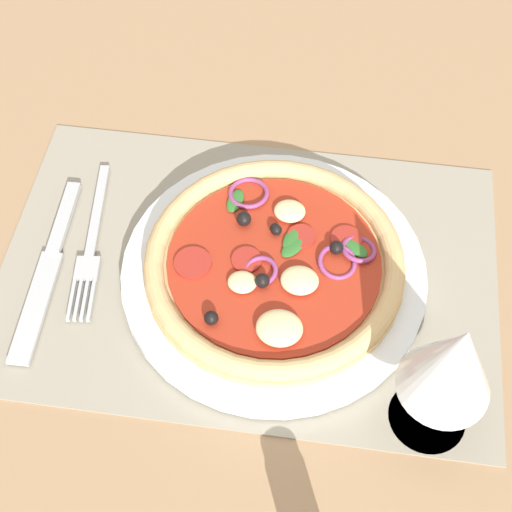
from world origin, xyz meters
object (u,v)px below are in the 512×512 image
(plate, at_px, (274,273))
(knife, at_px, (48,269))
(fork, at_px, (91,248))
(wine_glass, at_px, (453,364))
(pizza, at_px, (275,263))

(plate, distance_m, knife, 0.21)
(fork, xyz_separation_m, wine_glass, (-0.32, 0.12, 0.10))
(pizza, bearing_deg, wine_glass, 140.67)
(wine_glass, bearing_deg, fork, -21.33)
(fork, relative_size, wine_glass, 1.21)
(knife, bearing_deg, plate, 94.42)
(fork, bearing_deg, knife, -54.87)
(plate, distance_m, fork, 0.18)
(plate, relative_size, wine_glass, 1.87)
(plate, height_order, pizza, pizza)
(pizza, height_order, wine_glass, wine_glass)
(plate, relative_size, pizza, 1.19)
(fork, bearing_deg, wine_glass, 61.90)
(pizza, relative_size, fork, 1.30)
(knife, distance_m, wine_glass, 0.38)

